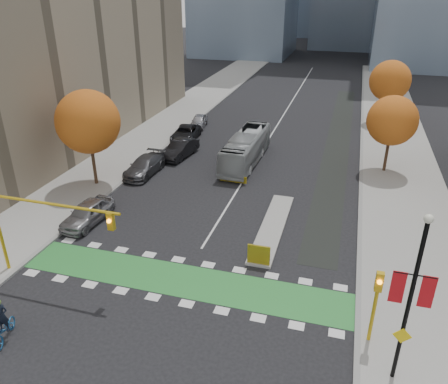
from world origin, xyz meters
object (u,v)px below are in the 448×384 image
Objects in this scene: parked_car_a at (87,213)px; parked_car_e at (199,121)px; traffic_signal_east at (376,297)px; parked_car_d at (186,133)px; bus at (246,148)px; parked_car_b at (180,149)px; traffic_signal_west at (33,218)px; tree_east_far at (390,81)px; parked_car_c at (144,166)px; cyclist at (4,326)px; tree_west at (88,122)px; banner_lamppost at (411,295)px; hazard_board at (259,255)px; tree_east_near at (392,121)px.

parked_car_e is (0.00, 24.37, -0.10)m from parked_car_a.
traffic_signal_east is 0.74× the size of parked_car_d.
parked_car_b is (-6.64, -0.30, -0.63)m from bus.
parked_car_b is (0.47, 20.81, -3.20)m from traffic_signal_west.
parked_car_e is at bearing 94.22° from parked_car_a.
tree_east_far is at bearing 62.05° from traffic_signal_west.
bus is 9.77m from parked_car_c.
cyclist is 0.23× the size of bus.
traffic_signal_east is (22.50, -12.51, -2.88)m from tree_west.
tree_west is at bearing 148.32° from banner_lamppost.
parked_car_d is (-21.30, -12.70, -4.48)m from tree_east_far.
hazard_board is at bearing -72.11° from bus.
parked_car_b is at bearing -81.01° from parked_car_d.
tree_east_near is at bearing -91.79° from tree_east_far.
parked_car_e is at bearing 91.87° from parked_car_c.
tree_west is 25.90m from traffic_signal_east.
tree_east_near reaches higher than parked_car_d.
banner_lamppost is at bearing -41.79° from hazard_board.
tree_east_far is 38.64m from traffic_signal_east.
banner_lamppost is 1.96× the size of parked_car_e.
parked_car_c is at bearing 47.76° from tree_west.
cyclist is 25.61m from parked_car_b.
tree_west is 6.58m from parked_car_c.
banner_lamppost reaches higher than bus.
banner_lamppost reaches higher than tree_west.
parked_car_d is (-19.30, 25.81, -1.97)m from traffic_signal_east.
tree_east_near reaches higher than parked_car_a.
tree_east_near is 13.34m from bus.
traffic_signal_west is (-19.93, -22.51, -0.83)m from tree_east_near.
traffic_signal_west is 22.43m from bus.
parked_car_b is at bearing 130.79° from traffic_signal_east.
parked_car_b is at bearing 74.73° from parked_car_c.
parked_car_c is at bearing -97.48° from parked_car_e.
traffic_signal_east is 20.63m from parked_car_a.
tree_east_far is at bearing 24.81° from parked_car_d.
tree_west is 1.08× the size of tree_east_far.
cyclist reaches higher than parked_car_a.
tree_west is 1.95× the size of parked_car_e.
parked_car_d is (-12.80, 21.10, -0.03)m from hazard_board.
parked_car_e is (-21.00, 8.30, -4.15)m from tree_east_near.
parked_car_b is (-19.46, -1.70, -4.03)m from tree_east_near.
banner_lamppost reaches higher than parked_car_c.
banner_lamppost is at bearing -18.16° from parked_car_a.
parked_car_a is (-13.00, 1.74, 0.02)m from hazard_board.
parked_car_c is at bearing 140.96° from traffic_signal_east.
traffic_signal_west reaches higher than parked_car_e.
banner_lamppost is 1.72× the size of parked_car_a.
bus is at bearing 118.07° from banner_lamppost.
banner_lamppost is 0.79× the size of bus.
traffic_signal_east is 23.99m from bus.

